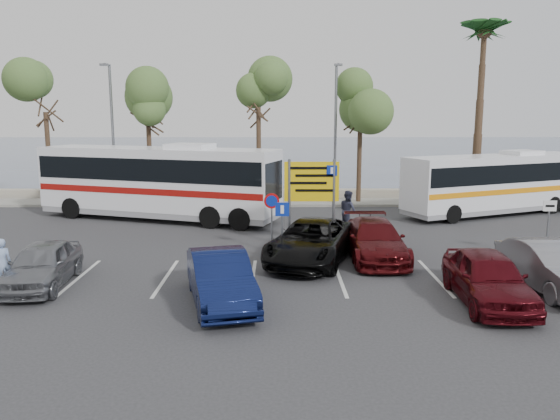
{
  "coord_description": "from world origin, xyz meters",
  "views": [
    {
      "loc": [
        -0.35,
        -18.53,
        5.42
      ],
      "look_at": [
        -0.27,
        3.0,
        1.58
      ],
      "focal_mm": 35.0,
      "sensor_mm": 36.0,
      "label": 1
    }
  ],
  "objects_px": {
    "car_blue": "(221,278)",
    "coach_bus_right": "(497,185)",
    "car_red": "(488,278)",
    "coach_bus_left": "(158,184)",
    "car_silver_a": "(42,264)",
    "suv_black": "(311,241)",
    "street_lamp_left": "(112,127)",
    "street_lamp_right": "(336,127)",
    "car_silver_b": "(551,267)",
    "pedestrian_far": "(348,210)",
    "direction_sign": "(312,188)",
    "car_maroon": "(375,240)",
    "pedestrian_near": "(2,263)"
  },
  "relations": [
    {
      "from": "car_blue",
      "to": "coach_bus_right",
      "type": "bearing_deg",
      "value": 32.34
    },
    {
      "from": "coach_bus_right",
      "to": "pedestrian_near",
      "type": "distance_m",
      "value": 23.95
    },
    {
      "from": "car_maroon",
      "to": "car_red",
      "type": "xyz_separation_m",
      "value": [
        2.4,
        -4.87,
        0.04
      ]
    },
    {
      "from": "direction_sign",
      "to": "coach_bus_left",
      "type": "height_order",
      "value": "coach_bus_left"
    },
    {
      "from": "car_red",
      "to": "pedestrian_near",
      "type": "distance_m",
      "value": 14.75
    },
    {
      "from": "pedestrian_far",
      "to": "car_red",
      "type": "bearing_deg",
      "value": 173.43
    },
    {
      "from": "coach_bus_left",
      "to": "car_blue",
      "type": "xyz_separation_m",
      "value": [
        4.5,
        -12.67,
        -1.07
      ]
    },
    {
      "from": "pedestrian_far",
      "to": "street_lamp_right",
      "type": "bearing_deg",
      "value": -22.64
    },
    {
      "from": "car_red",
      "to": "suv_black",
      "type": "xyz_separation_m",
      "value": [
        -4.8,
        4.49,
        0.0
      ]
    },
    {
      "from": "street_lamp_left",
      "to": "pedestrian_near",
      "type": "height_order",
      "value": "street_lamp_left"
    },
    {
      "from": "car_silver_a",
      "to": "car_silver_b",
      "type": "distance_m",
      "value": 15.88
    },
    {
      "from": "car_red",
      "to": "suv_black",
      "type": "height_order",
      "value": "suv_black"
    },
    {
      "from": "suv_black",
      "to": "pedestrian_near",
      "type": "relative_size",
      "value": 3.5
    },
    {
      "from": "car_blue",
      "to": "pedestrian_near",
      "type": "height_order",
      "value": "pedestrian_near"
    },
    {
      "from": "street_lamp_right",
      "to": "coach_bus_right",
      "type": "distance_m",
      "value": 9.44
    },
    {
      "from": "car_red",
      "to": "car_maroon",
      "type": "bearing_deg",
      "value": 118.58
    },
    {
      "from": "coach_bus_left",
      "to": "suv_black",
      "type": "height_order",
      "value": "coach_bus_left"
    },
    {
      "from": "car_maroon",
      "to": "pedestrian_near",
      "type": "distance_m",
      "value": 12.73
    },
    {
      "from": "direction_sign",
      "to": "car_red",
      "type": "bearing_deg",
      "value": -55.11
    },
    {
      "from": "car_red",
      "to": "pedestrian_far",
      "type": "xyz_separation_m",
      "value": [
        -2.76,
        10.0,
        0.17
      ]
    },
    {
      "from": "street_lamp_left",
      "to": "coach_bus_left",
      "type": "relative_size",
      "value": 0.63
    },
    {
      "from": "direction_sign",
      "to": "pedestrian_far",
      "type": "xyz_separation_m",
      "value": [
        1.91,
        3.3,
        -1.5
      ]
    },
    {
      "from": "street_lamp_left",
      "to": "car_red",
      "type": "bearing_deg",
      "value": -47.35
    },
    {
      "from": "direction_sign",
      "to": "pedestrian_near",
      "type": "distance_m",
      "value": 11.39
    },
    {
      "from": "street_lamp_right",
      "to": "direction_sign",
      "type": "relative_size",
      "value": 2.23
    },
    {
      "from": "suv_black",
      "to": "pedestrian_near",
      "type": "xyz_separation_m",
      "value": [
        -9.88,
        -2.99,
        0.02
      ]
    },
    {
      "from": "car_maroon",
      "to": "car_silver_b",
      "type": "xyz_separation_m",
      "value": [
        4.8,
        -3.72,
        0.03
      ]
    },
    {
      "from": "car_maroon",
      "to": "pedestrian_near",
      "type": "relative_size",
      "value": 3.16
    },
    {
      "from": "suv_black",
      "to": "car_silver_b",
      "type": "bearing_deg",
      "value": -7.24
    },
    {
      "from": "suv_black",
      "to": "pedestrian_near",
      "type": "height_order",
      "value": "pedestrian_near"
    },
    {
      "from": "coach_bus_left",
      "to": "suv_black",
      "type": "distance_m",
      "value": 11.06
    },
    {
      "from": "street_lamp_left",
      "to": "car_blue",
      "type": "distance_m",
      "value": 19.2
    },
    {
      "from": "street_lamp_left",
      "to": "car_blue",
      "type": "bearing_deg",
      "value": -64.82
    },
    {
      "from": "car_silver_a",
      "to": "suv_black",
      "type": "xyz_separation_m",
      "value": [
        8.67,
        2.87,
        0.06
      ]
    },
    {
      "from": "car_maroon",
      "to": "pedestrian_far",
      "type": "relative_size",
      "value": 2.66
    },
    {
      "from": "car_silver_b",
      "to": "pedestrian_far",
      "type": "height_order",
      "value": "pedestrian_far"
    },
    {
      "from": "direction_sign",
      "to": "pedestrian_far",
      "type": "distance_m",
      "value": 4.1
    },
    {
      "from": "pedestrian_near",
      "to": "pedestrian_far",
      "type": "relative_size",
      "value": 0.84
    },
    {
      "from": "street_lamp_left",
      "to": "street_lamp_right",
      "type": "xyz_separation_m",
      "value": [
        13.0,
        0.0,
        0.0
      ]
    },
    {
      "from": "street_lamp_left",
      "to": "direction_sign",
      "type": "height_order",
      "value": "street_lamp_left"
    },
    {
      "from": "car_red",
      "to": "car_silver_b",
      "type": "relative_size",
      "value": 0.98
    },
    {
      "from": "car_silver_a",
      "to": "suv_black",
      "type": "bearing_deg",
      "value": 14.43
    },
    {
      "from": "car_blue",
      "to": "car_red",
      "type": "xyz_separation_m",
      "value": [
        7.68,
        0.0,
        0.01
      ]
    },
    {
      "from": "car_red",
      "to": "suv_black",
      "type": "distance_m",
      "value": 6.58
    },
    {
      "from": "car_silver_a",
      "to": "pedestrian_near",
      "type": "bearing_deg",
      "value": -178.03
    },
    {
      "from": "street_lamp_right",
      "to": "coach_bus_right",
      "type": "xyz_separation_m",
      "value": [
        8.42,
        -3.02,
        -3.02
      ]
    },
    {
      "from": "street_lamp_left",
      "to": "street_lamp_right",
      "type": "relative_size",
      "value": 1.0
    },
    {
      "from": "car_red",
      "to": "pedestrian_near",
      "type": "xyz_separation_m",
      "value": [
        -14.68,
        1.5,
        0.02
      ]
    },
    {
      "from": "coach_bus_left",
      "to": "coach_bus_right",
      "type": "xyz_separation_m",
      "value": [
        17.92,
        1.33,
        -0.24
      ]
    },
    {
      "from": "coach_bus_right",
      "to": "pedestrian_far",
      "type": "relative_size",
      "value": 5.87
    }
  ]
}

